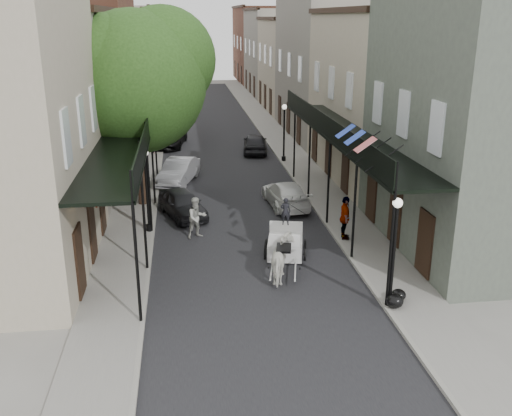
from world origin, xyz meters
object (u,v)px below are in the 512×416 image
object	(u,v)px
car_left_near	(183,203)
car_right_near	(286,194)
horse	(283,259)
car_left_mid	(179,171)
pedestrian_walking	(197,218)
tree_near	(144,76)
car_right_far	(255,143)
pedestrian_sidewalk_right	(345,218)
lamppost_right_far	(284,132)
lamppost_left	(147,189)
car_left_far	(167,137)
tree_far	(154,66)
lamppost_right_near	(394,251)
carriage	(286,229)
pedestrian_sidewalk_left	(145,150)

from	to	relation	value
car_left_near	car_right_near	size ratio (longest dim) A/B	0.88
horse	car_left_mid	world-z (taller)	horse
car_right_near	pedestrian_walking	bearing A→B (deg)	34.77
tree_near	horse	world-z (taller)	tree_near
car_right_far	horse	bearing A→B (deg)	92.57
pedestrian_walking	pedestrian_sidewalk_right	world-z (taller)	pedestrian_sidewalk_right
car_left_near	lamppost_right_far	bearing A→B (deg)	36.97
tree_near	pedestrian_walking	world-z (taller)	tree_near
lamppost_left	pedestrian_sidewalk_right	xyz separation A→B (m)	(8.34, -2.04, -0.99)
car_left_far	car_left_mid	bearing A→B (deg)	-77.01
pedestrian_sidewalk_right	lamppost_left	bearing A→B (deg)	85.11
tree_near	car_left_mid	size ratio (longest dim) A/B	2.27
car_right_near	tree_far	bearing A→B (deg)	-70.39
lamppost_right_near	carriage	size ratio (longest dim) A/B	1.39
car_left_near	car_left_mid	size ratio (longest dim) A/B	0.90
pedestrian_sidewalk_right	pedestrian_sidewalk_left	bearing A→B (deg)	40.94
lamppost_left	car_left_near	xyz separation A→B (m)	(1.50, 2.11, -1.40)
pedestrian_walking	car_right_near	world-z (taller)	pedestrian_walking
tree_far	pedestrian_sidewalk_left	world-z (taller)	tree_far
carriage	car_left_far	world-z (taller)	carriage
carriage	tree_far	bearing A→B (deg)	117.33
car_right_near	car_left_mid	bearing A→B (deg)	-47.62
tree_near	tree_far	world-z (taller)	tree_near
tree_near	car_right_near	bearing A→B (deg)	-9.83
car_left_near	tree_far	bearing A→B (deg)	76.93
lamppost_right_far	pedestrian_sidewalk_right	xyz separation A→B (m)	(0.14, -14.04, -0.99)
pedestrian_sidewalk_right	car_right_near	bearing A→B (deg)	26.86
horse	tree_near	bearing A→B (deg)	-49.47
pedestrian_sidewalk_right	car_right_near	size ratio (longest dim) A/B	0.43
carriage	car_left_near	world-z (taller)	carriage
horse	car_left_mid	xyz separation A→B (m)	(-3.76, 13.41, -0.10)
carriage	car_left_near	distance (m)	6.55
pedestrian_sidewalk_right	tree_near	bearing A→B (deg)	62.47
lamppost_left	car_left_near	bearing A→B (deg)	54.55
horse	carriage	world-z (taller)	carriage
lamppost_left	tree_far	bearing A→B (deg)	90.46
horse	lamppost_left	bearing A→B (deg)	-34.61
carriage	pedestrian_sidewalk_right	distance (m)	2.88
lamppost_left	car_left_near	size ratio (longest dim) A/B	0.97
pedestrian_walking	car_left_mid	xyz separation A→B (m)	(-0.77, 8.78, -0.21)
lamppost_right_near	pedestrian_walking	xyz separation A→B (m)	(-6.10, 7.22, -1.14)
lamppost_right_near	pedestrian_sidewalk_right	xyz separation A→B (m)	(0.14, 5.96, -0.99)
carriage	car_left_near	bearing A→B (deg)	141.09
lamppost_left	pedestrian_sidewalk_left	world-z (taller)	lamppost_left
carriage	pedestrian_sidewalk_right	bearing A→B (deg)	30.96
lamppost_left	car_right_near	world-z (taller)	lamppost_left
tree_near	car_left_mid	bearing A→B (deg)	69.53
pedestrian_walking	car_right_far	world-z (taller)	pedestrian_walking
tree_far	pedestrian_sidewalk_left	distance (m)	7.47
tree_near	car_right_far	size ratio (longest dim) A/B	2.38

